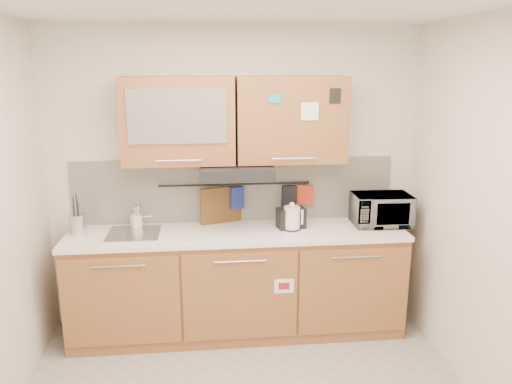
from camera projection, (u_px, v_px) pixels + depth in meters
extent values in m
plane|color=silver|center=(235.00, 179.00, 4.37)|extent=(3.20, 0.00, 3.20)
plane|color=silver|center=(507.00, 226.00, 3.08)|extent=(0.00, 3.00, 3.00)
cube|color=#A4663A|center=(238.00, 284.00, 4.29)|extent=(2.80, 0.60, 0.88)
cube|color=black|center=(238.00, 324.00, 4.39)|extent=(2.80, 0.54, 0.10)
cube|color=#9B6937|center=(121.00, 302.00, 3.89)|extent=(0.91, 0.02, 0.74)
cylinder|color=silver|center=(118.00, 266.00, 3.79)|extent=(0.41, 0.01, 0.01)
cube|color=#9B6937|center=(240.00, 297.00, 3.98)|extent=(0.91, 0.02, 0.74)
cylinder|color=silver|center=(240.00, 262.00, 3.88)|extent=(0.41, 0.01, 0.01)
cube|color=#9B6937|center=(354.00, 291.00, 4.08)|extent=(0.91, 0.02, 0.74)
cylinder|color=silver|center=(357.00, 257.00, 3.98)|extent=(0.41, 0.01, 0.01)
cube|color=white|center=(237.00, 233.00, 4.17)|extent=(2.82, 0.62, 0.04)
cube|color=silver|center=(235.00, 190.00, 4.38)|extent=(2.80, 0.02, 0.56)
cube|color=#A4663A|center=(178.00, 121.00, 4.02)|extent=(0.90, 0.35, 0.70)
cube|color=silver|center=(177.00, 117.00, 3.83)|extent=(0.76, 0.02, 0.42)
cube|color=#9B6937|center=(291.00, 119.00, 4.12)|extent=(0.90, 0.35, 0.70)
cube|color=white|center=(310.00, 111.00, 3.93)|extent=(0.14, 0.00, 0.14)
cube|color=black|center=(236.00, 171.00, 4.10)|extent=(0.60, 0.46, 0.10)
cube|color=silver|center=(134.00, 235.00, 4.09)|extent=(0.42, 0.40, 0.03)
cylinder|color=silver|center=(138.00, 214.00, 4.22)|extent=(0.03, 0.03, 0.24)
cylinder|color=silver|center=(136.00, 206.00, 4.11)|extent=(0.02, 0.18, 0.02)
cylinder|color=black|center=(235.00, 184.00, 4.33)|extent=(1.30, 0.02, 0.02)
cylinder|color=silver|center=(78.00, 224.00, 4.07)|extent=(0.16, 0.16, 0.17)
cylinder|color=black|center=(75.00, 215.00, 4.06)|extent=(0.01, 0.01, 0.32)
cylinder|color=black|center=(79.00, 218.00, 4.04)|extent=(0.01, 0.01, 0.28)
cylinder|color=black|center=(78.00, 213.00, 4.07)|extent=(0.01, 0.01, 0.34)
cylinder|color=black|center=(75.00, 220.00, 4.03)|extent=(0.01, 0.01, 0.25)
cylinder|color=white|center=(292.00, 218.00, 4.18)|extent=(0.14, 0.14, 0.20)
sphere|color=white|center=(292.00, 205.00, 4.15)|extent=(0.05, 0.05, 0.05)
cube|color=white|center=(302.00, 217.00, 4.19)|extent=(0.02, 0.03, 0.13)
cylinder|color=black|center=(292.00, 229.00, 4.20)|extent=(0.15, 0.15, 0.01)
cube|color=black|center=(291.00, 218.00, 4.23)|extent=(0.25, 0.18, 0.17)
cube|color=black|center=(287.00, 209.00, 4.20)|extent=(0.08, 0.11, 0.01)
cube|color=black|center=(296.00, 208.00, 4.22)|extent=(0.08, 0.11, 0.01)
imported|color=#999999|center=(381.00, 210.00, 4.30)|extent=(0.49, 0.34, 0.27)
imported|color=#999999|center=(136.00, 218.00, 4.23)|extent=(0.10, 0.10, 0.17)
cube|color=brown|center=(221.00, 213.00, 4.37)|extent=(0.36, 0.13, 0.46)
cube|color=navy|center=(237.00, 198.00, 4.35)|extent=(0.12, 0.05, 0.19)
cube|color=black|center=(289.00, 197.00, 4.39)|extent=(0.13, 0.04, 0.20)
cube|color=#BA3218|center=(305.00, 195.00, 4.40)|extent=(0.14, 0.06, 0.17)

